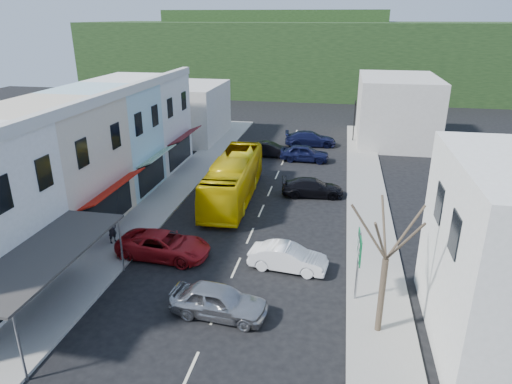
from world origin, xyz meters
name	(u,v)px	position (x,y,z in m)	size (l,w,h in m)	color
ground	(236,268)	(0.00, 0.00, 0.00)	(120.00, 120.00, 0.00)	black
sidewalk_left	(171,193)	(-7.50, 10.00, 0.07)	(3.00, 52.00, 0.15)	gray
sidewalk_right	(368,207)	(7.50, 10.00, 0.07)	(3.00, 52.00, 0.15)	gray
shopfront_row	(70,160)	(-12.49, 5.00, 4.00)	(8.25, 30.00, 8.00)	silver
distant_block_left	(185,112)	(-12.00, 27.00, 3.00)	(8.00, 10.00, 6.00)	#B7B2A8
distant_block_right	(396,109)	(11.00, 30.00, 3.50)	(8.00, 12.00, 7.00)	#B7B2A8
hillside	(308,53)	(-1.45, 65.09, 6.73)	(80.00, 26.00, 14.00)	black
bus	(233,180)	(-2.45, 9.89, 1.55)	(2.50, 11.60, 3.10)	yellow
car_silver	(219,302)	(0.19, -4.31, 0.70)	(1.80, 4.40, 1.40)	#A0A0A4
car_white	(288,258)	(2.82, 0.39, 0.70)	(1.80, 4.40, 1.40)	white
car_red	(164,246)	(-4.32, 0.46, 0.70)	(1.90, 4.60, 1.40)	maroon
car_black_near	(313,187)	(3.37, 11.60, 0.70)	(1.84, 4.50, 1.40)	black
car_navy_mid	(305,154)	(1.99, 20.55, 0.70)	(1.80, 4.40, 1.40)	black
car_black_far	(269,150)	(-1.56, 21.46, 0.70)	(1.80, 4.40, 1.40)	black
car_navy_far	(310,139)	(2.11, 26.14, 0.70)	(1.84, 4.50, 1.40)	black
pedestrian_left	(112,229)	(-7.92, 1.32, 1.00)	(0.60, 0.40, 1.70)	black
direction_sign	(358,268)	(6.40, -2.01, 1.84)	(0.26, 1.67, 3.69)	#08582B
street_tree	(386,259)	(7.35, -4.22, 3.65)	(2.73, 2.73, 7.29)	#382D22
traffic_signal	(354,121)	(6.60, 28.79, 2.28)	(0.68, 1.00, 4.56)	black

